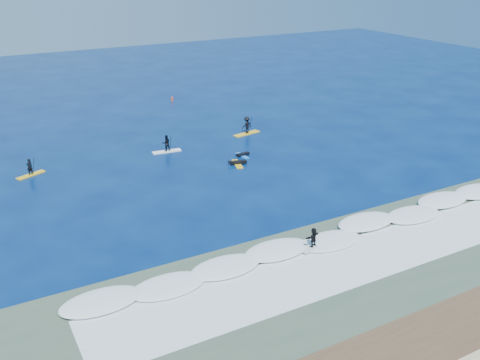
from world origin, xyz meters
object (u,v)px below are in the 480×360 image
sup_paddler_left (30,169)px  marker_buoy (172,99)px  sup_paddler_right (247,126)px  prone_paddler_near (237,163)px  sup_paddler_center (166,145)px  prone_paddler_far (242,155)px  wave_surfer (313,239)px

sup_paddler_left → marker_buoy: 28.49m
sup_paddler_left → sup_paddler_right: (23.23, 1.21, 0.31)m
prone_paddler_near → marker_buoy: 25.67m
sup_paddler_right → prone_paddler_near: 9.51m
sup_paddler_center → prone_paddler_far: sup_paddler_center is taller
sup_paddler_right → prone_paddler_near: sup_paddler_right is taller
prone_paddler_far → marker_buoy: (2.02, 23.66, 0.15)m
prone_paddler_far → marker_buoy: marker_buoy is taller
sup_paddler_center → sup_paddler_right: (10.04, 1.22, 0.13)m
wave_surfer → sup_paddler_left: bearing=107.9°
sup_paddler_right → marker_buoy: 17.73m
prone_paddler_near → prone_paddler_far: size_ratio=1.20×
prone_paddler_far → wave_surfer: wave_surfer is taller
sup_paddler_right → marker_buoy: size_ratio=5.01×
prone_paddler_near → sup_paddler_left: bearing=84.4°
sup_paddler_left → prone_paddler_far: (19.35, -4.82, -0.45)m
sup_paddler_center → sup_paddler_right: 10.12m
wave_surfer → marker_buoy: (6.58, 41.94, -0.54)m
prone_paddler_near → marker_buoy: marker_buoy is taller
wave_surfer → marker_buoy: 42.45m
sup_paddler_right → prone_paddler_near: (-5.40, -7.80, -0.73)m
prone_paddler_near → wave_surfer: size_ratio=1.13×
sup_paddler_left → wave_surfer: 27.43m
sup_paddler_center → prone_paddler_near: sup_paddler_center is taller
sup_paddler_right → wave_surfer: 25.74m
wave_surfer → prone_paddler_far: bearing=61.2°
prone_paddler_far → wave_surfer: 18.85m
sup_paddler_left → prone_paddler_near: (17.84, -6.58, -0.42)m
marker_buoy → prone_paddler_far: bearing=-94.9°
sup_paddler_center → prone_paddler_near: size_ratio=1.25×
prone_paddler_near → wave_surfer: 16.81m
sup_paddler_center → prone_paddler_near: bearing=-49.0°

